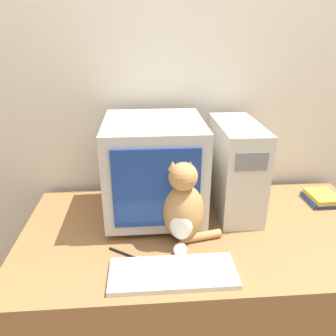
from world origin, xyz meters
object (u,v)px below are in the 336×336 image
(computer_tower, at_px, (235,168))
(crt_monitor, at_px, (154,168))
(book_stack, at_px, (322,198))
(cat, at_px, (183,207))
(keyboard, at_px, (173,273))
(pen, at_px, (124,254))

(computer_tower, bearing_deg, crt_monitor, -176.67)
(book_stack, bearing_deg, crt_monitor, -177.07)
(crt_monitor, bearing_deg, cat, -63.07)
(keyboard, distance_m, cat, 0.26)
(crt_monitor, xyz_separation_m, cat, (0.10, -0.20, -0.08))
(crt_monitor, bearing_deg, computer_tower, 3.33)
(book_stack, relative_size, pen, 1.40)
(crt_monitor, relative_size, keyboard, 1.00)
(cat, relative_size, pen, 2.91)
(computer_tower, height_order, pen, computer_tower)
(crt_monitor, height_order, keyboard, crt_monitor)
(computer_tower, distance_m, keyboard, 0.58)
(book_stack, distance_m, pen, 1.00)
(keyboard, bearing_deg, computer_tower, 53.98)
(crt_monitor, height_order, book_stack, crt_monitor)
(book_stack, bearing_deg, cat, -161.16)
(crt_monitor, xyz_separation_m, keyboard, (0.04, -0.42, -0.21))
(cat, bearing_deg, pen, -147.28)
(computer_tower, height_order, cat, computer_tower)
(crt_monitor, xyz_separation_m, computer_tower, (0.36, 0.02, -0.02))
(pen, bearing_deg, keyboard, -36.09)
(crt_monitor, distance_m, pen, 0.39)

